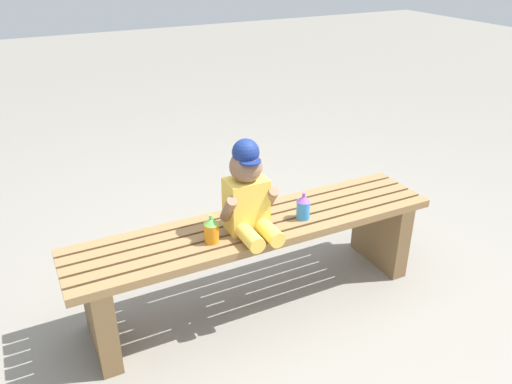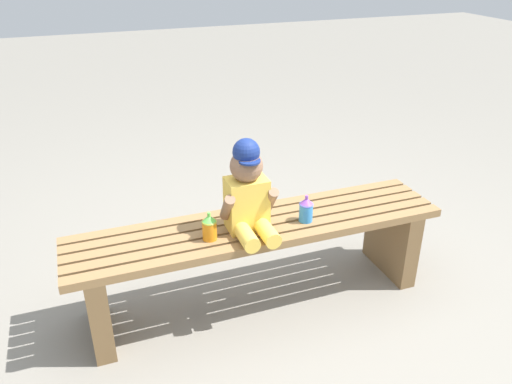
{
  "view_description": "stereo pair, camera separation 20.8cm",
  "coord_description": "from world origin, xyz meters",
  "views": [
    {
      "loc": [
        -0.87,
        -1.71,
        1.53
      ],
      "look_at": [
        -0.03,
        -0.05,
        0.59
      ],
      "focal_mm": 35.66,
      "sensor_mm": 36.0,
      "label": 1
    },
    {
      "loc": [
        -0.67,
        -1.79,
        1.53
      ],
      "look_at": [
        -0.03,
        -0.05,
        0.59
      ],
      "focal_mm": 35.66,
      "sensor_mm": 36.0,
      "label": 2
    }
  ],
  "objects": [
    {
      "name": "sippy_cup_left",
      "position": [
        -0.23,
        -0.05,
        0.47
      ],
      "size": [
        0.06,
        0.06,
        0.12
      ],
      "color": "orange",
      "rests_on": "park_bench"
    },
    {
      "name": "sippy_cup_right",
      "position": [
        0.2,
        -0.05,
        0.47
      ],
      "size": [
        0.06,
        0.06,
        0.12
      ],
      "color": "#338CE5",
      "rests_on": "park_bench"
    },
    {
      "name": "ground_plane",
      "position": [
        0.0,
        0.0,
        0.0
      ],
      "size": [
        16.0,
        16.0,
        0.0
      ],
      "primitive_type": "plane",
      "color": "gray"
    },
    {
      "name": "child_figure",
      "position": [
        -0.06,
        -0.04,
        0.59
      ],
      "size": [
        0.23,
        0.27,
        0.4
      ],
      "color": "#F2C64C",
      "rests_on": "park_bench"
    },
    {
      "name": "park_bench",
      "position": [
        0.0,
        0.0,
        0.28
      ],
      "size": [
        1.66,
        0.35,
        0.41
      ],
      "color": "olive",
      "rests_on": "ground_plane"
    }
  ]
}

